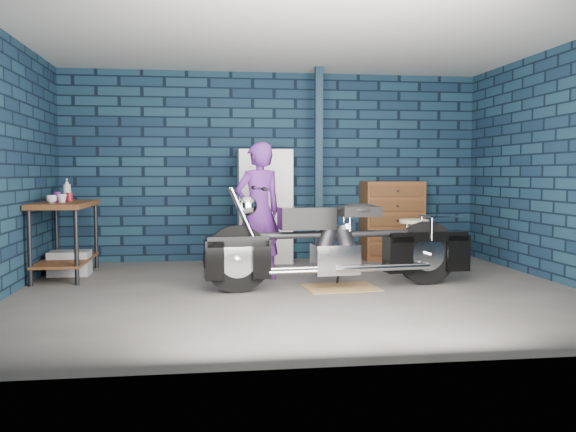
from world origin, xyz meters
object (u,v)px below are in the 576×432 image
object	(u,v)px
locker	(265,206)
shop_stool	(414,246)
tool_chest	(392,221)
workbench	(66,239)
storage_bin	(70,263)
person	(258,211)
motorcycle	(341,237)

from	to	relation	value
locker	shop_stool	distance (m)	2.18
tool_chest	workbench	bearing A→B (deg)	-168.67
workbench	storage_bin	distance (m)	0.32
workbench	person	xyz separation A→B (m)	(2.30, -0.54, 0.35)
person	shop_stool	xyz separation A→B (m)	(1.98, 0.23, -0.47)
tool_chest	shop_stool	bearing A→B (deg)	-94.31
motorcycle	storage_bin	bearing A→B (deg)	152.78
tool_chest	shop_stool	size ratio (longest dim) A/B	1.68
locker	person	bearing A→B (deg)	-98.45
person	locker	world-z (taller)	person
storage_bin	shop_stool	world-z (taller)	shop_stool
person	storage_bin	bearing A→B (deg)	-38.53
workbench	storage_bin	size ratio (longest dim) A/B	2.92
workbench	shop_stool	distance (m)	4.30
locker	shop_stool	bearing A→B (deg)	-33.85
workbench	person	bearing A→B (deg)	-13.25
storage_bin	locker	xyz separation A→B (m)	(2.49, 0.78, 0.64)
shop_stool	tool_chest	bearing A→B (deg)	85.69
tool_chest	storage_bin	bearing A→B (deg)	-169.86
person	shop_stool	distance (m)	2.05
workbench	storage_bin	bearing A→B (deg)	78.46
workbench	shop_stool	bearing A→B (deg)	-4.16
locker	workbench	bearing A→B (deg)	-160.77
locker	tool_chest	bearing A→B (deg)	0.00
motorcycle	tool_chest	bearing A→B (deg)	54.22
locker	tool_chest	world-z (taller)	locker
motorcycle	tool_chest	xyz separation A→B (m)	(1.22, 2.06, 0.01)
motorcycle	tool_chest	size ratio (longest dim) A/B	2.23
locker	shop_stool	xyz separation A→B (m)	(1.77, -1.19, -0.45)
locker	tool_chest	xyz separation A→B (m)	(1.86, 0.00, -0.22)
workbench	motorcycle	distance (m)	3.36
person	storage_bin	world-z (taller)	person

